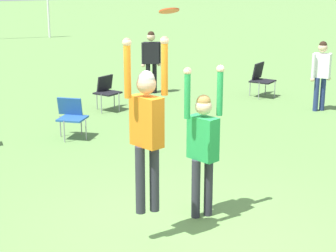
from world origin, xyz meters
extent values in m
plane|color=#608C47|center=(0.00, 0.00, 0.00)|extent=(120.00, 120.00, 0.00)
cylinder|color=#2D2D38|center=(-0.66, -0.01, 0.80)|extent=(0.12, 0.12, 0.85)
cylinder|color=#2D2D38|center=(-0.48, -0.01, 0.80)|extent=(0.12, 0.12, 0.85)
cube|color=orange|center=(-0.57, -0.01, 1.53)|extent=(0.34, 0.45, 0.60)
sphere|color=tan|center=(-0.57, -0.01, 1.98)|extent=(0.23, 0.23, 0.23)
sphere|color=#B7B2AD|center=(-0.57, -0.01, 2.04)|extent=(0.20, 0.20, 0.20)
cylinder|color=orange|center=(-0.79, -0.01, 2.15)|extent=(0.08, 0.08, 0.64)
sphere|color=tan|center=(-0.79, -0.01, 2.47)|extent=(0.10, 0.10, 0.10)
cylinder|color=orange|center=(-0.34, -0.01, 2.15)|extent=(0.08, 0.08, 0.64)
sphere|color=tan|center=(-0.34, -0.01, 2.47)|extent=(0.10, 0.10, 0.10)
cylinder|color=#2D2D38|center=(0.25, 0.39, 0.41)|extent=(0.12, 0.12, 0.82)
cylinder|color=#2D2D38|center=(0.44, 0.39, 0.41)|extent=(0.12, 0.12, 0.82)
cube|color=green|center=(0.34, 0.39, 1.11)|extent=(0.35, 0.46, 0.58)
sphere|color=beige|center=(0.34, 0.39, 1.55)|extent=(0.22, 0.22, 0.22)
sphere|color=olive|center=(0.34, 0.39, 1.61)|extent=(0.19, 0.19, 0.19)
cylinder|color=green|center=(0.11, 0.39, 1.71)|extent=(0.08, 0.08, 0.62)
sphere|color=beige|center=(0.11, 0.39, 2.02)|extent=(0.10, 0.10, 0.10)
cylinder|color=green|center=(0.57, 0.39, 1.71)|extent=(0.08, 0.08, 0.62)
sphere|color=beige|center=(0.57, 0.39, 2.02)|extent=(0.10, 0.10, 0.10)
cylinder|color=#E04C23|center=(-0.15, 0.34, 2.78)|extent=(0.25, 0.24, 0.09)
cylinder|color=gray|center=(4.67, 6.48, 0.22)|extent=(0.02, 0.02, 0.44)
cylinder|color=gray|center=(5.15, 6.48, 0.22)|extent=(0.02, 0.02, 0.44)
cylinder|color=gray|center=(4.67, 6.96, 0.22)|extent=(0.02, 0.02, 0.44)
cylinder|color=gray|center=(5.15, 6.96, 0.22)|extent=(0.02, 0.02, 0.44)
cube|color=black|center=(4.91, 6.72, 0.42)|extent=(0.78, 0.78, 0.04)
cube|color=black|center=(4.91, 6.98, 0.66)|extent=(0.51, 0.42, 0.44)
cylinder|color=gray|center=(0.46, 6.46, 0.23)|extent=(0.02, 0.02, 0.45)
cylinder|color=gray|center=(0.89, 6.46, 0.23)|extent=(0.02, 0.02, 0.45)
cylinder|color=gray|center=(0.46, 6.89, 0.23)|extent=(0.02, 0.02, 0.45)
cylinder|color=gray|center=(0.89, 6.89, 0.23)|extent=(0.02, 0.02, 0.45)
cube|color=black|center=(0.68, 6.68, 0.43)|extent=(0.71, 0.71, 0.04)
cube|color=black|center=(0.68, 6.91, 0.63)|extent=(0.47, 0.37, 0.36)
cylinder|color=gray|center=(-0.78, 4.47, 0.21)|extent=(0.02, 0.02, 0.43)
cylinder|color=gray|center=(-0.35, 4.47, 0.21)|extent=(0.02, 0.02, 0.43)
cylinder|color=gray|center=(-0.78, 4.90, 0.21)|extent=(0.02, 0.02, 0.43)
cylinder|color=gray|center=(-0.35, 4.90, 0.21)|extent=(0.02, 0.02, 0.43)
cube|color=#235193|center=(-0.57, 4.68, 0.41)|extent=(0.70, 0.70, 0.04)
cube|color=#235193|center=(-0.57, 4.92, 0.61)|extent=(0.47, 0.36, 0.36)
cylinder|color=black|center=(2.21, 8.20, 0.41)|extent=(0.12, 0.12, 0.82)
cylinder|color=black|center=(2.40, 8.20, 0.41)|extent=(0.12, 0.12, 0.82)
cube|color=black|center=(2.30, 8.20, 1.11)|extent=(0.45, 0.31, 0.58)
sphere|color=beige|center=(2.30, 8.20, 1.54)|extent=(0.22, 0.22, 0.22)
sphere|color=black|center=(2.30, 8.20, 1.60)|extent=(0.19, 0.19, 0.19)
cylinder|color=black|center=(2.07, 8.20, 1.09)|extent=(0.08, 0.08, 0.61)
sphere|color=beige|center=(2.07, 8.20, 0.78)|extent=(0.10, 0.10, 0.10)
cylinder|color=black|center=(2.53, 8.20, 1.09)|extent=(0.08, 0.08, 0.61)
sphere|color=beige|center=(2.53, 8.20, 0.78)|extent=(0.10, 0.10, 0.10)
cylinder|color=navy|center=(5.32, 4.91, 0.40)|extent=(0.12, 0.12, 0.81)
cylinder|color=navy|center=(5.51, 4.91, 0.40)|extent=(0.12, 0.12, 0.81)
cube|color=white|center=(5.41, 4.91, 1.09)|extent=(0.42, 0.44, 0.57)
sphere|color=beige|center=(5.41, 4.91, 1.51)|extent=(0.22, 0.22, 0.22)
sphere|color=black|center=(5.41, 4.91, 1.57)|extent=(0.19, 0.19, 0.19)
cylinder|color=white|center=(5.19, 4.91, 1.07)|extent=(0.08, 0.08, 0.60)
sphere|color=beige|center=(5.19, 4.91, 0.77)|extent=(0.10, 0.10, 0.10)
cylinder|color=white|center=(5.64, 4.91, 1.07)|extent=(0.08, 0.08, 0.60)
sphere|color=beige|center=(5.64, 4.91, 0.77)|extent=(0.10, 0.10, 0.10)
cylinder|color=white|center=(1.83, 22.61, 1.15)|extent=(0.10, 0.10, 2.30)
camera|label=1|loc=(-2.58, -6.08, 3.25)|focal=60.00mm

